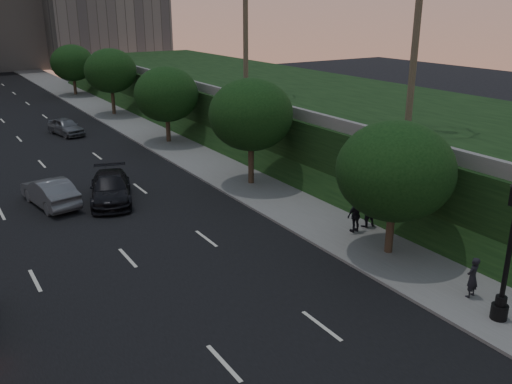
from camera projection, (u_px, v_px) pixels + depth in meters
road_surface at (48, 171)px, 37.34m from camera, size 16.00×140.00×0.02m
sidewalk_right at (184, 150)px, 42.48m from camera, size 4.50×140.00×0.15m
embankment at (318, 114)px, 46.16m from camera, size 18.00×90.00×4.00m
parapet_wall at (231, 95)px, 41.11m from camera, size 0.35×90.00×0.70m
tree_right_a at (395, 171)px, 23.63m from camera, size 5.20×5.20×6.24m
tree_right_b at (251, 115)px, 33.05m from camera, size 5.20×5.20×6.74m
tree_right_c at (166, 94)px, 43.60m from camera, size 5.20×5.20×6.24m
tree_right_d at (111, 71)px, 54.63m from camera, size 5.20×5.20×6.74m
tree_right_e at (72, 63)px, 66.78m from camera, size 5.20×5.20×6.24m
street_lamp at (509, 256)px, 18.79m from camera, size 0.64×0.64×5.62m
sedan_mid_left at (50, 192)px, 30.75m from camera, size 2.47×5.10×1.61m
sedan_near_right at (111, 188)px, 31.41m from camera, size 3.83×5.97×1.61m
sedan_far_right at (66, 127)px, 47.41m from camera, size 2.65×4.66×1.49m
pedestrian_a at (473, 277)px, 20.82m from camera, size 0.66×0.48×1.66m
pedestrian_b at (367, 209)px, 27.44m from camera, size 1.01×0.84×1.87m
pedestrian_c at (356, 215)px, 26.78m from camera, size 1.04×0.44×1.77m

